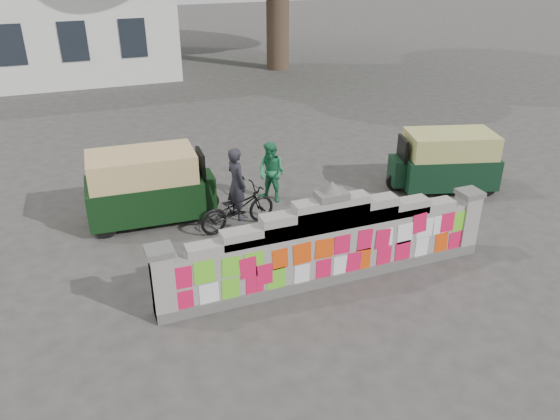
{
  "coord_description": "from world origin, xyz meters",
  "views": [
    {
      "loc": [
        -3.96,
        -7.64,
        5.68
      ],
      "look_at": [
        -0.57,
        1.0,
        1.1
      ],
      "focal_mm": 35.0,
      "sensor_mm": 36.0,
      "label": 1
    }
  ],
  "objects_px": {
    "rickshaw_right": "(445,160)",
    "rickshaw_left": "(147,185)",
    "cyclist_rider": "(237,194)",
    "pedestrian": "(271,172)",
    "cyclist_bike": "(238,208)"
  },
  "relations": [
    {
      "from": "rickshaw_right",
      "to": "rickshaw_left",
      "type": "bearing_deg",
      "value": 8.56
    },
    {
      "from": "cyclist_rider",
      "to": "pedestrian",
      "type": "height_order",
      "value": "cyclist_rider"
    },
    {
      "from": "cyclist_bike",
      "to": "rickshaw_left",
      "type": "bearing_deg",
      "value": 45.48
    },
    {
      "from": "cyclist_bike",
      "to": "cyclist_rider",
      "type": "bearing_deg",
      "value": -101.84
    },
    {
      "from": "cyclist_bike",
      "to": "rickshaw_left",
      "type": "xyz_separation_m",
      "value": [
        -1.73,
        1.11,
        0.36
      ]
    },
    {
      "from": "cyclist_bike",
      "to": "cyclist_rider",
      "type": "xyz_separation_m",
      "value": [
        0.0,
        0.0,
        0.33
      ]
    },
    {
      "from": "cyclist_bike",
      "to": "pedestrian",
      "type": "relative_size",
      "value": 1.22
    },
    {
      "from": "cyclist_bike",
      "to": "pedestrian",
      "type": "height_order",
      "value": "pedestrian"
    },
    {
      "from": "cyclist_rider",
      "to": "rickshaw_right",
      "type": "distance_m",
      "value": 5.48
    },
    {
      "from": "cyclist_bike",
      "to": "rickshaw_left",
      "type": "relative_size",
      "value": 0.61
    },
    {
      "from": "pedestrian",
      "to": "rickshaw_left",
      "type": "height_order",
      "value": "rickshaw_left"
    },
    {
      "from": "cyclist_bike",
      "to": "rickshaw_right",
      "type": "distance_m",
      "value": 5.49
    },
    {
      "from": "cyclist_bike",
      "to": "cyclist_rider",
      "type": "height_order",
      "value": "cyclist_rider"
    },
    {
      "from": "cyclist_rider",
      "to": "rickshaw_left",
      "type": "distance_m",
      "value": 2.05
    },
    {
      "from": "rickshaw_left",
      "to": "cyclist_rider",
      "type": "bearing_deg",
      "value": -29.76
    }
  ]
}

